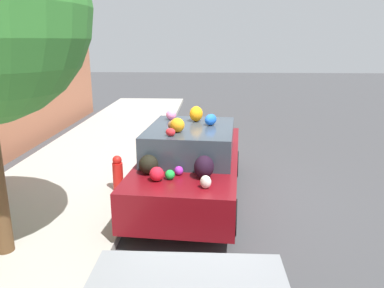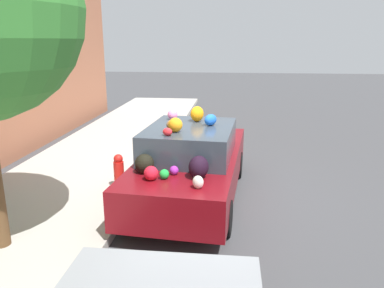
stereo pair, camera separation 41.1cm
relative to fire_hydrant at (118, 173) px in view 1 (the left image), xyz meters
The scene contains 4 objects.
ground_plane 1.59m from the fire_hydrant, 89.02° to the right, with size 60.00×60.00×0.00m, color #424244.
sidewalk_curb 1.26m from the fire_hydrant, 88.76° to the left, with size 24.00×3.20×0.15m.
fire_hydrant is the anchor object (origin of this frame).
art_car 1.46m from the fire_hydrant, 89.91° to the right, with size 4.42×2.06×1.76m.
Camera 1 is at (-6.79, -0.27, 2.97)m, focal length 35.00 mm.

